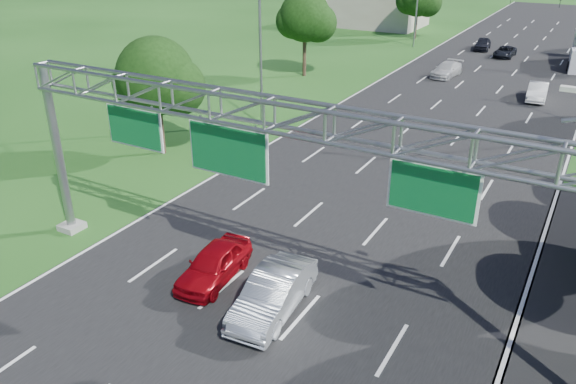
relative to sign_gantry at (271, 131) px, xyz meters
The scene contains 14 objects.
ground 19.28m from the sign_gantry, 91.05° to the left, with size 220.00×220.00×0.00m, color #194414.
road 19.28m from the sign_gantry, 91.05° to the left, with size 18.00×180.00×0.02m, color black.
road_flare 12.20m from the sign_gantry, 11.47° to the left, with size 3.00×30.00×0.02m, color black.
sign_gantry is the anchor object (origin of this frame).
streetlight_l_near 21.47m from the sign_gantry, 122.87° to the left, with size 2.97×0.22×10.16m.
tree_verge_la 17.56m from the sign_gantry, 144.84° to the left, with size 5.76×4.80×7.40m.
tree_verge_lb 36.85m from the sign_gantry, 116.19° to the left, with size 5.76×4.80×8.06m.
building_left 69.82m from the sign_gantry, 108.69° to the left, with size 14.00×10.00×5.00m, color gray.
red_coupe 6.79m from the sign_gantry, behind, with size 1.70×4.23×1.44m, color maroon.
silver_sedan 6.14m from the sign_gantry, 59.66° to the right, with size 1.69×4.86×1.60m, color #ACB3B8.
car_queue_a 40.28m from the sign_gantry, 95.91° to the left, with size 1.90×4.68×1.36m, color #B9B9B9.
car_queue_b 52.39m from the sign_gantry, 90.99° to the left, with size 1.92×4.17×1.16m, color black.
car_queue_c 55.52m from the sign_gantry, 94.17° to the left, with size 1.66×4.13×1.41m, color black.
car_queue_d 35.97m from the sign_gantry, 82.25° to the left, with size 1.50×4.31×1.42m, color silver.
Camera 1 is at (9.77, -3.44, 13.13)m, focal length 35.00 mm.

